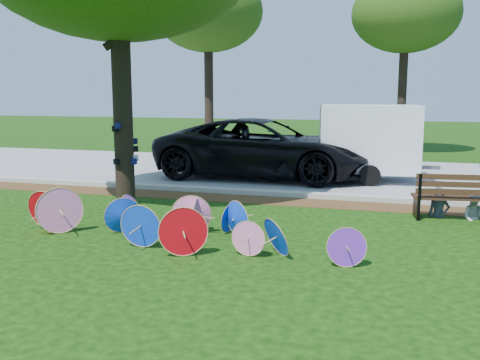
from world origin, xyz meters
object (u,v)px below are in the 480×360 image
object	(u,v)px
person_left	(440,188)
person_right	(476,195)
cargo_trailer	(369,138)
park_bench	(458,196)
black_van	(263,148)
parasol_pile	(159,219)

from	to	relation	value
person_left	person_right	bearing A→B (deg)	-10.61
cargo_trailer	park_bench	distance (m)	4.90
park_bench	person_right	world-z (taller)	person_right
black_van	park_bench	bearing A→B (deg)	-128.15
person_right	parasol_pile	bearing A→B (deg)	-145.24
person_left	park_bench	bearing A→B (deg)	-18.74
cargo_trailer	person_right	bearing A→B (deg)	-67.72
park_bench	person_right	xyz separation A→B (m)	(0.35, 0.05, 0.03)
black_van	parasol_pile	bearing A→B (deg)	-179.64
black_van	person_right	distance (m)	6.90
parasol_pile	person_right	xyz separation A→B (m)	(5.57, 3.26, 0.14)
black_van	park_bench	distance (m)	6.66
person_left	parasol_pile	bearing A→B (deg)	-156.86
parasol_pile	cargo_trailer	world-z (taller)	cargo_trailer
parasol_pile	park_bench	bearing A→B (deg)	31.54
black_van	cargo_trailer	world-z (taller)	cargo_trailer
parasol_pile	park_bench	xyz separation A→B (m)	(5.22, 3.21, 0.11)
cargo_trailer	person_left	xyz separation A→B (m)	(1.69, -4.34, -0.65)
person_left	person_right	xyz separation A→B (m)	(0.70, 0.00, -0.10)
cargo_trailer	person_left	bearing A→B (deg)	-75.28
black_van	cargo_trailer	xyz separation A→B (m)	(3.12, 0.21, 0.36)
parasol_pile	park_bench	size ratio (longest dim) A/B	3.45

